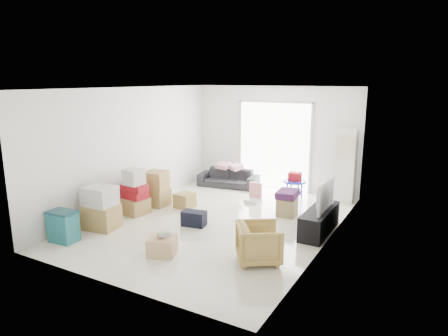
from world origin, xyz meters
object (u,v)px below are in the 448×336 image
Objects in this scene: tv_console at (319,221)px; sofa at (228,175)px; ottoman at (287,207)px; television at (320,206)px; wood_crate at (162,246)px; kids_table at (295,180)px; armchair at (259,241)px; ac_tower at (346,166)px; storage_bins at (63,226)px.

sofa is (-3.12, 2.09, 0.08)m from tv_console.
television is at bearing -34.39° from ottoman.
kids_table is at bearing 77.85° from wood_crate.
television is 1.46× the size of kids_table.
tv_console is 2.01× the size of armchair.
tv_console is 2.07× the size of kids_table.
ac_tower reaches higher than wood_crate.
ottoman is (-0.87, 0.59, -0.34)m from television.
armchair is 2.33m from ottoman.
wood_crate is at bearing -131.99° from tv_console.
ottoman is (-0.87, 0.59, -0.04)m from tv_console.
kids_table is (1.97, -0.26, 0.17)m from sofa.
ac_tower is at bearing 91.28° from tv_console.
armchair is at bearing -80.66° from ottoman.
armchair reaches higher than sofa.
wood_crate is at bearing -112.05° from ottoman.
ac_tower is at bearing 66.28° from wood_crate.
ac_tower is 1.08× the size of sofa.
armchair is (2.62, -3.79, 0.03)m from sofa.
storage_bins is at bearing 124.60° from television.
sofa is 2.41× the size of kids_table.
storage_bins is (-3.85, -4.91, -0.59)m from ac_tower.
tv_console is at bearing -57.94° from kids_table.
armchair is 1.80× the size of ottoman.
armchair reaches higher than tv_console.
kids_table reaches higher than sofa.
sofa is at bearing 80.65° from storage_bins.
television is at bearing -90.00° from tv_console.
storage_bins is at bearing -121.52° from kids_table.
armchair is at bearing 164.07° from television.
ac_tower reaches higher than kids_table.
tv_console is 0.30m from television.
kids_table reaches higher than ottoman.
wood_crate is (-1.97, -4.48, -0.73)m from ac_tower.
ottoman is (3.03, 3.27, -0.10)m from storage_bins.
storage_bins is 4.46m from ottoman.
storage_bins is 0.86× the size of kids_table.
television is at bearing -42.21° from sofa.
ac_tower is at bearing -5.61° from sofa.
ottoman is at bearing 47.16° from storage_bins.
tv_console is 2.17m from kids_table.
armchair is 3.59m from kids_table.
sofa is 2.34× the size of armchair.
ac_tower is 3.12m from sofa.
tv_console is at bearing -88.72° from ac_tower.
kids_table is at bearing -22.86° from armchair.
tv_console reaches higher than wood_crate.
wood_crate is (-0.87, -4.06, -0.34)m from kids_table.
armchair is (-0.49, -1.70, -0.18)m from television.
kids_table reaches higher than tv_console.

